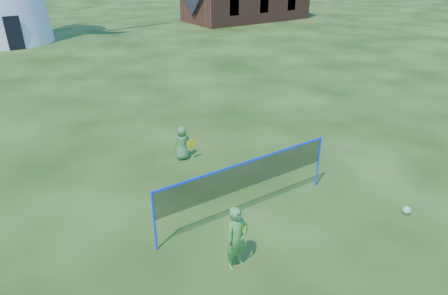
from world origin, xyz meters
name	(u,v)px	position (x,y,z in m)	size (l,w,h in m)	color
ground	(228,207)	(0.00, 0.00, 0.00)	(220.00, 220.00, 0.00)	black
badminton_net	(247,176)	(0.22, -0.50, 1.14)	(5.05, 0.05, 1.55)	blue
player_girl	(237,238)	(-1.07, -1.92, 0.74)	(0.71, 0.42, 1.48)	#4A993D
player_boy	(182,143)	(0.29, 3.09, 0.56)	(0.66, 0.44, 1.12)	#4E8841
play_ball	(407,210)	(3.68, -2.78, 0.11)	(0.22, 0.22, 0.22)	green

